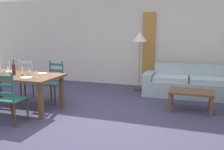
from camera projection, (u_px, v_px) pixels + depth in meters
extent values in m
cube|color=#3E3B56|center=(76.00, 119.00, 4.73)|extent=(9.60, 9.60, 0.02)
cube|color=beige|center=(124.00, 41.00, 7.56)|extent=(9.60, 0.16, 2.70)
cube|color=#B07633|center=(148.00, 50.00, 7.22)|extent=(0.35, 0.08, 2.20)
cube|color=brown|center=(16.00, 76.00, 5.17)|extent=(1.90, 0.96, 0.05)
cube|color=brown|center=(41.00, 101.00, 4.61)|extent=(0.08, 0.08, 0.70)
cube|color=brown|center=(61.00, 92.00, 5.32)|extent=(0.08, 0.08, 0.70)
cube|color=#21554E|center=(12.00, 99.00, 4.41)|extent=(0.42, 0.40, 0.03)
cylinder|color=#4D301E|center=(12.00, 108.00, 4.67)|extent=(0.04, 0.04, 0.43)
cylinder|color=#4D301E|center=(27.00, 110.00, 4.55)|extent=(0.04, 0.04, 0.43)
cylinder|color=#4D301E|center=(15.00, 115.00, 4.24)|extent=(0.04, 0.04, 0.43)
cylinder|color=#21554E|center=(13.00, 88.00, 4.15)|extent=(0.04, 0.04, 0.50)
cube|color=#21554E|center=(5.00, 94.00, 4.23)|extent=(0.38, 0.03, 0.06)
cube|color=#21554E|center=(4.00, 86.00, 4.20)|extent=(0.38, 0.03, 0.06)
cube|color=#21554E|center=(3.00, 77.00, 4.18)|extent=(0.38, 0.03, 0.06)
cube|color=beige|center=(22.00, 81.00, 6.02)|extent=(0.45, 0.43, 0.03)
cylinder|color=#4D301E|center=(25.00, 92.00, 5.86)|extent=(0.04, 0.04, 0.43)
cylinder|color=#4D301E|center=(12.00, 91.00, 5.95)|extent=(0.04, 0.04, 0.43)
cylinder|color=#4D301E|center=(33.00, 89.00, 6.18)|extent=(0.04, 0.04, 0.43)
cylinder|color=#4D301E|center=(21.00, 88.00, 6.27)|extent=(0.04, 0.04, 0.43)
cylinder|color=beige|center=(32.00, 70.00, 6.09)|extent=(0.04, 0.04, 0.50)
cylinder|color=beige|center=(20.00, 69.00, 6.19)|extent=(0.04, 0.04, 0.50)
cube|color=beige|center=(26.00, 75.00, 6.16)|extent=(0.38, 0.05, 0.06)
cube|color=beige|center=(26.00, 69.00, 6.14)|extent=(0.38, 0.05, 0.06)
cube|color=beige|center=(25.00, 63.00, 6.11)|extent=(0.38, 0.05, 0.06)
cube|color=#255352|center=(53.00, 84.00, 5.72)|extent=(0.45, 0.43, 0.03)
cylinder|color=#4D301E|center=(55.00, 96.00, 5.54)|extent=(0.04, 0.04, 0.43)
cylinder|color=#4D301E|center=(42.00, 94.00, 5.68)|extent=(0.04, 0.04, 0.43)
cylinder|color=#4D301E|center=(63.00, 92.00, 5.85)|extent=(0.04, 0.04, 0.43)
cylinder|color=#4D301E|center=(51.00, 91.00, 5.99)|extent=(0.04, 0.04, 0.43)
cylinder|color=#255352|center=(63.00, 72.00, 5.76)|extent=(0.04, 0.04, 0.50)
cylinder|color=#255352|center=(50.00, 71.00, 5.90)|extent=(0.04, 0.04, 0.50)
cube|color=#255352|center=(57.00, 77.00, 5.86)|extent=(0.38, 0.05, 0.06)
cube|color=#255352|center=(56.00, 71.00, 5.83)|extent=(0.38, 0.05, 0.06)
cube|color=#255352|center=(56.00, 64.00, 5.80)|extent=(0.38, 0.05, 0.06)
cylinder|color=white|center=(26.00, 78.00, 4.79)|extent=(0.24, 0.24, 0.02)
cube|color=silver|center=(20.00, 78.00, 4.84)|extent=(0.02, 0.17, 0.01)
cylinder|color=white|center=(7.00, 71.00, 5.54)|extent=(0.24, 0.24, 0.02)
cube|color=silver|center=(2.00, 71.00, 5.59)|extent=(0.03, 0.17, 0.01)
cylinder|color=white|center=(41.00, 74.00, 5.25)|extent=(0.24, 0.24, 0.02)
cube|color=silver|center=(35.00, 73.00, 5.30)|extent=(0.02, 0.17, 0.01)
cylinder|color=#471919|center=(14.00, 70.00, 5.15)|extent=(0.07, 0.07, 0.22)
cylinder|color=#471919|center=(13.00, 63.00, 5.12)|extent=(0.02, 0.02, 0.08)
cylinder|color=black|center=(13.00, 60.00, 5.11)|extent=(0.03, 0.03, 0.02)
cylinder|color=white|center=(36.00, 77.00, 4.85)|extent=(0.06, 0.06, 0.01)
cylinder|color=white|center=(36.00, 75.00, 4.85)|extent=(0.01, 0.01, 0.07)
cone|color=white|center=(36.00, 72.00, 4.83)|extent=(0.06, 0.06, 0.08)
cylinder|color=white|center=(8.00, 73.00, 5.38)|extent=(0.06, 0.06, 0.01)
cylinder|color=white|center=(8.00, 71.00, 5.37)|extent=(0.01, 0.01, 0.07)
cone|color=white|center=(8.00, 68.00, 5.36)|extent=(0.06, 0.06, 0.08)
cylinder|color=beige|center=(30.00, 73.00, 5.12)|extent=(0.07, 0.07, 0.09)
cylinder|color=beige|center=(4.00, 72.00, 5.30)|extent=(0.07, 0.07, 0.09)
cylinder|color=#998C66|center=(10.00, 73.00, 5.24)|extent=(0.05, 0.05, 0.04)
cylinder|color=white|center=(9.00, 67.00, 5.21)|extent=(0.02, 0.02, 0.24)
cylinder|color=#998C66|center=(23.00, 75.00, 5.06)|extent=(0.05, 0.05, 0.04)
cylinder|color=white|center=(22.00, 70.00, 5.04)|extent=(0.02, 0.02, 0.15)
cube|color=#9FADB2|center=(188.00, 89.00, 6.27)|extent=(1.83, 0.86, 0.40)
cube|color=#9FADB2|center=(189.00, 79.00, 6.51)|extent=(1.81, 0.26, 0.80)
cube|color=#9FADB2|center=(149.00, 83.00, 6.54)|extent=(0.27, 0.81, 0.58)
cube|color=#B2C2C7|center=(208.00, 80.00, 6.04)|extent=(0.88, 0.67, 0.12)
cube|color=#B2C2C7|center=(171.00, 78.00, 6.30)|extent=(0.88, 0.67, 0.12)
cube|color=brown|center=(191.00, 92.00, 5.13)|extent=(0.90, 0.56, 0.04)
cube|color=brown|center=(170.00, 103.00, 5.08)|extent=(0.06, 0.06, 0.38)
cube|color=brown|center=(211.00, 106.00, 4.83)|extent=(0.06, 0.06, 0.38)
cube|color=brown|center=(172.00, 97.00, 5.51)|extent=(0.06, 0.06, 0.38)
cube|color=brown|center=(210.00, 100.00, 5.26)|extent=(0.06, 0.06, 0.38)
cylinder|color=#332D28|center=(139.00, 90.00, 6.96)|extent=(0.28, 0.28, 0.03)
cylinder|color=gray|center=(139.00, 66.00, 6.84)|extent=(0.03, 0.03, 1.35)
cone|color=beige|center=(140.00, 37.00, 6.70)|extent=(0.40, 0.40, 0.26)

